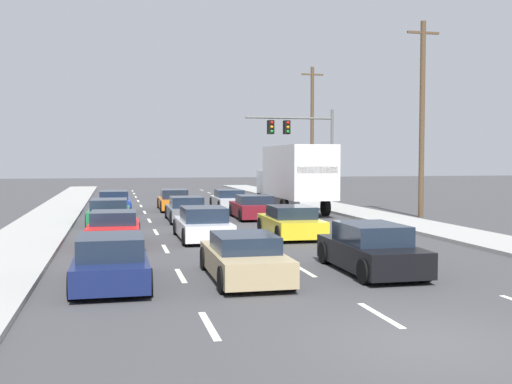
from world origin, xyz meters
TOP-DOWN VIEW (x-y plane):
  - ground_plane at (0.00, 25.00)m, footprint 140.00×140.00m
  - sidewalk_right at (8.35, 20.00)m, footprint 2.79×80.00m
  - sidewalk_left at (-8.35, 20.00)m, footprint 2.79×80.00m
  - lane_markings at (-0.00, 21.95)m, footprint 6.94×62.00m
  - car_blue at (-5.14, 27.19)m, footprint 1.91×4.54m
  - car_green at (-5.34, 20.71)m, footprint 2.07×4.27m
  - car_red at (-5.12, 13.22)m, footprint 1.98×4.15m
  - car_navy at (-5.19, 6.05)m, footprint 1.83×4.07m
  - car_orange at (-1.59, 28.11)m, footprint 1.90×4.51m
  - car_gray at (-1.63, 21.27)m, footprint 1.87×4.34m
  - car_white at (-1.80, 14.07)m, footprint 1.91×4.39m
  - car_tan at (-1.86, 6.10)m, footprint 1.83×4.24m
  - car_silver at (1.84, 28.27)m, footprint 1.93×4.41m
  - car_maroon at (1.89, 21.73)m, footprint 2.05×4.12m
  - car_yellow at (1.71, 14.13)m, footprint 2.01×4.33m
  - car_black at (1.71, 6.32)m, footprint 1.85×4.22m
  - box_truck at (4.97, 24.64)m, footprint 2.69×9.04m
  - traffic_signal_mast at (7.34, 32.02)m, footprint 6.35×0.69m
  - utility_pole_mid at (10.78, 20.60)m, footprint 1.80×0.28m
  - utility_pole_far at (10.46, 38.12)m, footprint 1.80×0.28m

SIDE VIEW (x-z plane):
  - ground_plane at x=0.00m, z-range 0.00..0.00m
  - lane_markings at x=0.00m, z-range 0.00..0.01m
  - sidewalk_right at x=8.35m, z-range 0.00..0.14m
  - sidewalk_left at x=-8.35m, z-range 0.00..0.14m
  - car_tan at x=-1.86m, z-range -0.04..1.13m
  - car_silver at x=1.84m, z-range -0.05..1.15m
  - car_gray at x=-1.63m, z-range -0.06..1.17m
  - car_green at x=-5.34m, z-range -0.04..1.16m
  - car_red at x=-5.12m, z-range -0.05..1.18m
  - car_yellow at x=1.71m, z-range -0.05..1.19m
  - car_maroon at x=1.89m, z-range -0.05..1.19m
  - car_navy at x=-5.19m, z-range -0.05..1.20m
  - car_orange at x=-1.59m, z-range -0.05..1.21m
  - car_white at x=-1.80m, z-range -0.06..1.21m
  - car_blue at x=-5.14m, z-range -0.05..1.22m
  - car_black at x=1.71m, z-range -0.05..1.28m
  - box_truck at x=4.97m, z-range 0.28..4.11m
  - traffic_signal_mast at x=7.34m, z-range 1.48..8.06m
  - utility_pole_mid at x=10.78m, z-range 0.14..10.45m
  - utility_pole_far at x=10.46m, z-range 0.14..10.61m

